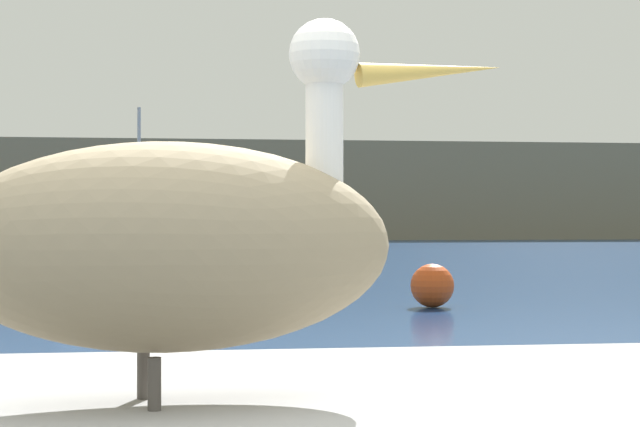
# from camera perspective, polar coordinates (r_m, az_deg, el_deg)

# --- Properties ---
(hillside_backdrop) EXTENTS (140.00, 10.01, 5.58)m
(hillside_backdrop) POSITION_cam_1_polar(r_m,az_deg,el_deg) (66.99, -8.17, 1.10)
(hillside_backdrop) COLOR #7F755B
(hillside_backdrop) RESTS_ON ground
(pelican) EXTENTS (1.38, 0.64, 0.90)m
(pelican) POSITION_cam_1_polar(r_m,az_deg,el_deg) (2.60, -7.17, -1.37)
(pelican) COLOR gray
(pelican) RESTS_ON pier_dock
(fishing_boat_red) EXTENTS (7.79, 4.57, 5.03)m
(fishing_boat_red) POSITION_cam_1_polar(r_m,az_deg,el_deg) (39.56, -11.77, -0.77)
(fishing_boat_red) COLOR red
(fishing_boat_red) RESTS_ON ground
(mooring_buoy) EXTENTS (0.64, 0.64, 0.64)m
(mooring_buoy) POSITION_cam_1_polar(r_m,az_deg,el_deg) (16.53, 5.68, -3.64)
(mooring_buoy) COLOR #E54C19
(mooring_buoy) RESTS_ON ground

